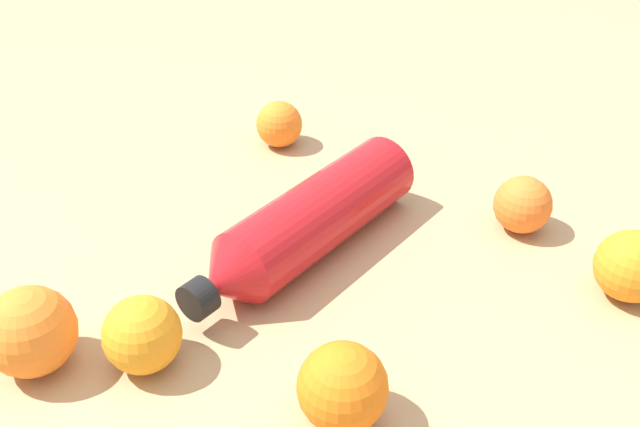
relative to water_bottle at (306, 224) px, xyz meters
name	(u,v)px	position (x,y,z in m)	size (l,w,h in m)	color
ground_plane	(355,251)	(0.01, -0.05, -0.04)	(2.40, 2.40, 0.00)	tan
water_bottle	(306,224)	(0.00, 0.00, 0.00)	(0.30, 0.22, 0.08)	red
orange_0	(142,335)	(-0.18, 0.12, 0.00)	(0.07, 0.07, 0.07)	orange
orange_1	(30,331)	(-0.19, 0.22, 0.00)	(0.08, 0.08, 0.08)	orange
orange_2	(523,205)	(0.08, -0.23, -0.01)	(0.07, 0.07, 0.07)	orange
orange_3	(279,124)	(0.24, 0.07, -0.01)	(0.06, 0.06, 0.06)	orange
orange_4	(343,387)	(-0.22, -0.06, 0.00)	(0.08, 0.08, 0.08)	orange
orange_5	(631,266)	(-0.03, -0.33, 0.00)	(0.07, 0.07, 0.07)	orange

